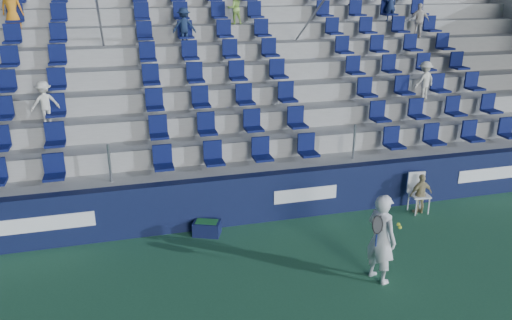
{
  "coord_description": "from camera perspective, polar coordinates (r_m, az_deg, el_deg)",
  "views": [
    {
      "loc": [
        -2.55,
        -7.42,
        5.5
      ],
      "look_at": [
        0.2,
        2.8,
        1.7
      ],
      "focal_mm": 35.0,
      "sensor_mm": 36.0,
      "label": 1
    }
  ],
  "objects": [
    {
      "name": "ground",
      "position": [
        9.58,
        3.32,
        -15.32
      ],
      "size": [
        70.0,
        70.0,
        0.0
      ],
      "primitive_type": "plane",
      "color": "#2B6441",
      "rests_on": "ground"
    },
    {
      "name": "ball_bin",
      "position": [
        11.58,
        -5.63,
        -7.67
      ],
      "size": [
        0.71,
        0.59,
        0.34
      ],
      "color": "#10163D",
      "rests_on": "ground"
    },
    {
      "name": "line_judge",
      "position": [
        13.08,
        18.32,
        -3.69
      ],
      "size": [
        0.62,
        0.27,
        1.04
      ],
      "primitive_type": "imported",
      "rotation": [
        0.0,
        0.0,
        3.18
      ],
      "color": "tan",
      "rests_on": "ground"
    },
    {
      "name": "grandstand",
      "position": [
        16.22,
        -5.74,
        7.67
      ],
      "size": [
        24.0,
        8.17,
        6.63
      ],
      "color": "#9F9E99",
      "rests_on": "ground"
    },
    {
      "name": "tennis_player",
      "position": [
        9.88,
        14.12,
        -8.66
      ],
      "size": [
        0.72,
        0.76,
        1.8
      ],
      "color": "silver",
      "rests_on": "ground"
    },
    {
      "name": "sponsor_wall",
      "position": [
        11.93,
        -1.36,
        -4.52
      ],
      "size": [
        24.0,
        0.32,
        1.2
      ],
      "color": "#0F1639",
      "rests_on": "ground"
    },
    {
      "name": "line_judge_chair",
      "position": [
        13.18,
        17.98,
        -3.21
      ],
      "size": [
        0.49,
        0.5,
        1.01
      ],
      "color": "white",
      "rests_on": "ground"
    }
  ]
}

